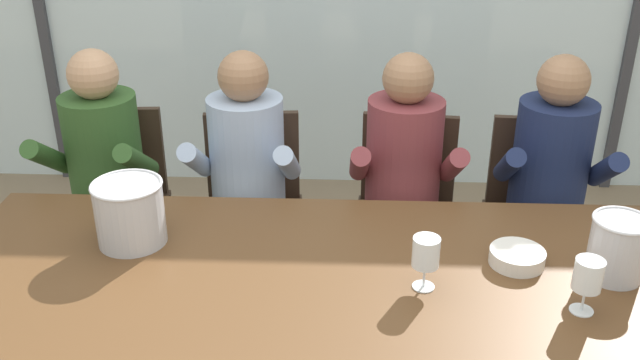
% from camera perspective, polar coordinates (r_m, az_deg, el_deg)
% --- Properties ---
extents(ground, '(14.00, 14.00, 0.00)m').
position_cam_1_polar(ground, '(3.52, 0.46, -8.38)').
color(ground, '#847056').
extents(dining_table, '(2.43, 0.98, 0.74)m').
position_cam_1_polar(dining_table, '(2.32, -0.38, -8.62)').
color(dining_table, brown).
rests_on(dining_table, ground).
extents(chair_near_curtain, '(0.47, 0.47, 0.90)m').
position_cam_1_polar(chair_near_curtain, '(3.35, -16.06, -1.02)').
color(chair_near_curtain, '#332319').
rests_on(chair_near_curtain, ground).
extents(chair_left_of_center, '(0.49, 0.49, 0.90)m').
position_cam_1_polar(chair_left_of_center, '(3.18, -5.36, -1.51)').
color(chair_left_of_center, '#332319').
rests_on(chair_left_of_center, ground).
extents(chair_center, '(0.48, 0.48, 0.90)m').
position_cam_1_polar(chair_center, '(3.17, 6.94, -1.72)').
color(chair_center, '#332319').
rests_on(chair_center, ground).
extents(chair_right_of_center, '(0.47, 0.47, 0.90)m').
position_cam_1_polar(chair_right_of_center, '(3.25, 17.05, -1.97)').
color(chair_right_of_center, '#332319').
rests_on(chair_right_of_center, ground).
extents(person_olive_shirt, '(0.48, 0.62, 1.22)m').
position_cam_1_polar(person_olive_shirt, '(3.15, -17.38, 0.55)').
color(person_olive_shirt, '#2D5123').
rests_on(person_olive_shirt, ground).
extents(person_pale_blue_shirt, '(0.47, 0.62, 1.22)m').
position_cam_1_polar(person_pale_blue_shirt, '(3.00, -6.10, 0.36)').
color(person_pale_blue_shirt, '#9EB2D1').
rests_on(person_pale_blue_shirt, ground).
extents(person_maroon_top, '(0.46, 0.61, 1.22)m').
position_cam_1_polar(person_maroon_top, '(2.97, 6.82, 0.11)').
color(person_maroon_top, brown).
rests_on(person_maroon_top, ground).
extents(person_navy_polo, '(0.48, 0.63, 1.22)m').
position_cam_1_polar(person_navy_polo, '(3.08, 18.21, -0.10)').
color(person_navy_polo, '#192347').
rests_on(person_navy_polo, ground).
extents(ice_bucket_primary, '(0.18, 0.18, 0.21)m').
position_cam_1_polar(ice_bucket_primary, '(2.38, 22.87, -5.00)').
color(ice_bucket_primary, '#B7B7BC').
rests_on(ice_bucket_primary, dining_table).
extents(ice_bucket_secondary, '(0.24, 0.24, 0.22)m').
position_cam_1_polar(ice_bucket_secondary, '(2.46, -15.09, -2.51)').
color(ice_bucket_secondary, '#B7B7BC').
rests_on(ice_bucket_secondary, dining_table).
extents(tasting_bowl, '(0.18, 0.18, 0.05)m').
position_cam_1_polar(tasting_bowl, '(2.39, 15.60, -6.01)').
color(tasting_bowl, silver).
rests_on(tasting_bowl, dining_table).
extents(wine_glass_by_left_taster, '(0.08, 0.08, 0.17)m').
position_cam_1_polar(wine_glass_by_left_taster, '(2.18, 20.78, -7.34)').
color(wine_glass_by_left_taster, silver).
rests_on(wine_glass_by_left_taster, dining_table).
extents(wine_glass_near_bucket, '(0.08, 0.08, 0.17)m').
position_cam_1_polar(wine_glass_near_bucket, '(2.16, 8.52, -5.96)').
color(wine_glass_near_bucket, silver).
rests_on(wine_glass_near_bucket, dining_table).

